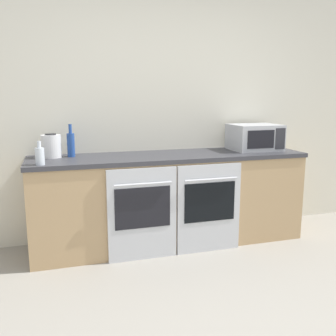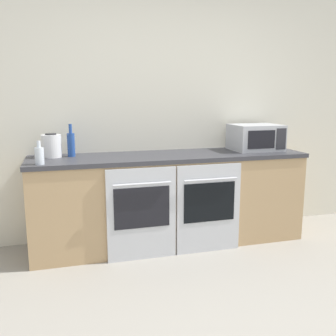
{
  "view_description": "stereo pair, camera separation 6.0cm",
  "coord_description": "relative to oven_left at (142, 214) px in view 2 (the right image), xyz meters",
  "views": [
    {
      "loc": [
        -1.04,
        -1.73,
        1.43
      ],
      "look_at": [
        -0.02,
        1.67,
        0.75
      ],
      "focal_mm": 40.0,
      "sensor_mm": 36.0,
      "label": 1
    },
    {
      "loc": [
        -0.99,
        -1.74,
        1.43
      ],
      "look_at": [
        -0.02,
        1.67,
        0.75
      ],
      "focal_mm": 40.0,
      "sensor_mm": 36.0,
      "label": 2
    }
  ],
  "objects": [
    {
      "name": "microwave",
      "position": [
        1.29,
        0.38,
        0.59
      ],
      "size": [
        0.49,
        0.41,
        0.26
      ],
      "color": "#B7BABF",
      "rests_on": "counter_back"
    },
    {
      "name": "wall_back",
      "position": [
        0.35,
        0.67,
        0.88
      ],
      "size": [
        10.0,
        0.06,
        2.6
      ],
      "color": "silver",
      "rests_on": "ground_plane"
    },
    {
      "name": "bottle_clear",
      "position": [
        -0.82,
        0.1,
        0.54
      ],
      "size": [
        0.07,
        0.07,
        0.19
      ],
      "color": "silver",
      "rests_on": "counter_back"
    },
    {
      "name": "counter_back",
      "position": [
        0.35,
        0.33,
        0.02
      ],
      "size": [
        2.64,
        0.65,
        0.88
      ],
      "color": "tan",
      "rests_on": "ground_plane"
    },
    {
      "name": "kettle",
      "position": [
        -0.74,
        0.46,
        0.57
      ],
      "size": [
        0.18,
        0.18,
        0.22
      ],
      "color": "white",
      "rests_on": "counter_back"
    },
    {
      "name": "oven_left",
      "position": [
        0.0,
        0.0,
        0.0
      ],
      "size": [
        0.62,
        0.06,
        0.83
      ],
      "color": "silver",
      "rests_on": "ground_plane"
    },
    {
      "name": "oven_right",
      "position": [
        0.63,
        0.0,
        0.0
      ],
      "size": [
        0.62,
        0.06,
        0.83
      ],
      "color": "silver",
      "rests_on": "ground_plane"
    },
    {
      "name": "bottle_blue",
      "position": [
        -0.56,
        0.46,
        0.58
      ],
      "size": [
        0.07,
        0.07,
        0.3
      ],
      "color": "#234793",
      "rests_on": "counter_back"
    }
  ]
}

